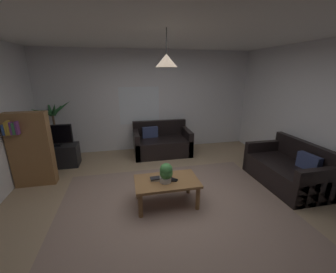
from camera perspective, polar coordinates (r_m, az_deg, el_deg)
name	(u,v)px	position (r m, az deg, el deg)	size (l,w,h in m)	color
floor	(172,202)	(3.66, 1.03, -17.48)	(5.53, 5.29, 0.02)	#9E8466
rug	(175,209)	(3.49, 1.82, -19.12)	(3.60, 2.91, 0.01)	gray
wall_back	(149,101)	(5.69, -5.09, 9.49)	(5.65, 0.06, 2.62)	silver
wall_right	(328,117)	(4.62, 37.43, 4.15)	(0.06, 5.29, 2.62)	silver
ceiling	(173,27)	(3.05, 1.33, 27.68)	(5.53, 5.29, 0.02)	white
window_pane	(139,106)	(5.65, -7.80, 8.31)	(1.05, 0.01, 0.98)	white
couch_under_window	(162,144)	(5.47, -1.76, -1.93)	(1.43, 0.85, 0.82)	black
couch_right_side	(287,171)	(4.62, 29.72, -8.10)	(0.85, 1.48, 0.82)	black
coffee_table	(167,184)	(3.42, -0.36, -12.88)	(1.01, 0.60, 0.43)	olive
book_on_table_0	(155,179)	(3.39, -3.64, -11.59)	(0.13, 0.10, 0.02)	beige
book_on_table_1	(155,178)	(3.37, -3.49, -11.27)	(0.16, 0.11, 0.02)	black
remote_on_table_0	(173,179)	(3.39, 1.33, -11.50)	(0.05, 0.16, 0.02)	black
remote_on_table_1	(172,180)	(3.36, 1.07, -11.85)	(0.05, 0.16, 0.02)	black
potted_plant_on_table	(166,172)	(3.27, -0.53, -9.76)	(0.20, 0.20, 0.31)	beige
tv_stand	(58,156)	(5.38, -27.84, -4.67)	(0.90, 0.44, 0.50)	black
tv	(54,135)	(5.21, -28.66, 0.30)	(0.76, 0.16, 0.48)	black
potted_palm_corner	(56,133)	(5.77, -28.29, 0.96)	(0.91, 0.78, 1.46)	beige
bookshelf_corner	(31,149)	(4.59, -33.32, -2.90)	(0.70, 0.31, 1.40)	olive
pendant_lamp	(166,61)	(2.96, -0.43, 19.99)	(0.30, 0.30, 0.49)	black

